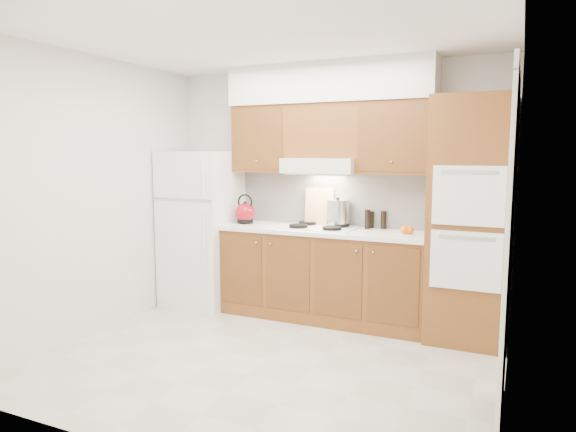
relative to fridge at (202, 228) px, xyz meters
The scene contains 26 objects.
floor 2.00m from the fridge, 39.06° to the right, with size 3.60×3.60×0.00m, color beige.
ceiling 2.51m from the fridge, 39.06° to the right, with size 3.60×3.60×0.00m, color white.
wall_back 1.52m from the fridge, 14.37° to the left, with size 3.60×0.02×2.60m, color silver.
wall_left 1.28m from the fridge, 109.11° to the right, with size 0.02×3.00×2.60m, color silver.
wall_right 3.43m from the fridge, 19.58° to the right, with size 0.02×3.00×2.60m, color silver.
fridge is the anchor object (origin of this frame).
base_cabinets 1.49m from the fridge, ahead, with size 2.11×0.60×0.90m, color brown.
countertop 1.43m from the fridge, ahead, with size 2.13×0.62×0.04m, color white.
backsplash 1.51m from the fridge, 13.56° to the left, with size 2.11×0.03×0.56m, color white.
oven_cabinet 2.86m from the fridge, ahead, with size 0.70×0.65×2.20m, color brown.
upper_cab_left 1.22m from the fridge, 15.78° to the left, with size 0.63×0.33×0.70m, color brown.
upper_cab_right 2.35m from the fridge, ahead, with size 0.73×0.33×0.70m, color brown.
range_hood 1.56m from the fridge, ahead, with size 0.75×0.45×0.15m, color silver.
upper_cab_over_hood 1.75m from the fridge, ahead, with size 0.75×0.33×0.55m, color brown.
soffit 2.11m from the fridge, ahead, with size 2.13×0.36×0.40m, color silver.
cooktop 1.38m from the fridge, ahead, with size 0.74×0.50×0.01m, color white.
doorway 3.53m from the fridge, 25.02° to the right, with size 0.02×0.90×2.10m, color black.
wall_clock 3.49m from the fridge, 10.48° to the right, with size 0.30×0.30×0.02m, color #3F3833.
kettle 0.56m from the fridge, ahead, with size 0.21×0.21×0.21m, color maroon.
cutting_board 1.36m from the fridge, 10.98° to the left, with size 0.30×0.02×0.40m, color tan.
stock_pot 1.56m from the fridge, ahead, with size 0.23×0.23×0.24m, color silver.
condiment_a 1.86m from the fridge, ahead, with size 0.05×0.05×0.20m, color black.
condiment_b 2.02m from the fridge, ahead, with size 0.06×0.06×0.18m, color black.
condiment_c 1.89m from the fridge, ahead, with size 0.06×0.06×0.17m, color black.
orange_near 2.26m from the fridge, ahead, with size 0.08×0.08×0.08m, color orange.
orange_far 2.31m from the fridge, ahead, with size 0.07×0.07×0.07m, color orange.
Camera 1 is at (1.84, -3.65, 1.71)m, focal length 32.00 mm.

